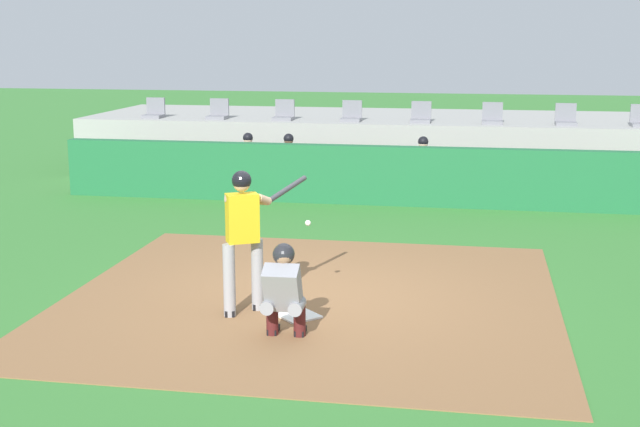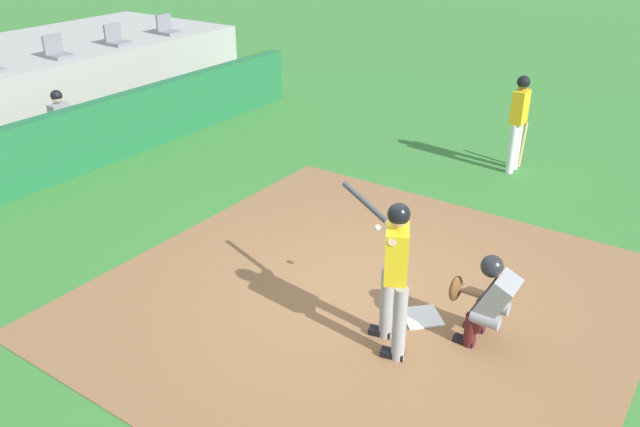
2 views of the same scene
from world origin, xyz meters
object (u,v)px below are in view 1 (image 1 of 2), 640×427
(home_plate, at_px, (298,316))
(stadium_seat_4, at_px, (421,117))
(batter_at_plate, at_px, (244,232))
(stadium_seat_0, at_px, (154,112))
(dugout_player_1, at_px, (288,163))
(stadium_seat_3, at_px, (351,115))
(stadium_seat_6, at_px, (566,119))
(dugout_player_0, at_px, (247,162))
(stadium_seat_2, at_px, (284,114))
(stadium_seat_5, at_px, (492,118))
(dugout_player_2, at_px, (422,167))
(stadium_seat_1, at_px, (218,113))
(catcher_crouched, at_px, (283,288))

(home_plate, height_order, stadium_seat_4, stadium_seat_4)
(batter_at_plate, xyz_separation_m, stadium_seat_4, (1.50, 10.12, 0.50))
(stadium_seat_0, bearing_deg, dugout_player_1, -28.32)
(stadium_seat_3, xyz_separation_m, stadium_seat_4, (1.62, 0.00, 0.00))
(dugout_player_1, relative_size, stadium_seat_6, 2.71)
(stadium_seat_6, bearing_deg, dugout_player_1, -161.19)
(home_plate, relative_size, stadium_seat_0, 0.92)
(dugout_player_0, distance_m, dugout_player_1, 0.91)
(batter_at_plate, height_order, stadium_seat_0, stadium_seat_0)
(dugout_player_1, bearing_deg, batter_at_plate, -81.36)
(home_plate, bearing_deg, stadium_seat_3, 94.56)
(stadium_seat_0, distance_m, stadium_seat_4, 6.50)
(dugout_player_1, distance_m, stadium_seat_2, 2.27)
(dugout_player_0, xyz_separation_m, dugout_player_1, (0.91, 0.00, 0.00))
(dugout_player_0, bearing_deg, batter_at_plate, -75.19)
(dugout_player_1, height_order, stadium_seat_6, stadium_seat_6)
(dugout_player_0, distance_m, stadium_seat_5, 5.70)
(stadium_seat_3, bearing_deg, dugout_player_2, -48.43)
(batter_at_plate, xyz_separation_m, stadium_seat_1, (-3.38, 10.12, 0.50))
(home_plate, distance_m, stadium_seat_0, 11.76)
(dugout_player_1, bearing_deg, stadium_seat_6, 18.81)
(dugout_player_0, height_order, stadium_seat_3, stadium_seat_3)
(stadium_seat_2, bearing_deg, batter_at_plate, -80.16)
(home_plate, relative_size, dugout_player_0, 0.34)
(home_plate, height_order, batter_at_plate, batter_at_plate)
(dugout_player_0, relative_size, dugout_player_2, 1.00)
(batter_at_plate, height_order, stadium_seat_1, stadium_seat_1)
(catcher_crouched, height_order, stadium_seat_6, stadium_seat_6)
(home_plate, xyz_separation_m, stadium_seat_6, (4.06, 10.18, 1.51))
(dugout_player_1, height_order, stadium_seat_2, stadium_seat_2)
(dugout_player_1, xyz_separation_m, stadium_seat_2, (-0.53, 2.03, 0.86))
(home_plate, xyz_separation_m, stadium_seat_0, (-5.69, 10.18, 1.51))
(batter_at_plate, distance_m, stadium_seat_0, 11.30)
(stadium_seat_2, height_order, stadium_seat_4, same)
(stadium_seat_2, xyz_separation_m, stadium_seat_3, (1.62, 0.00, 0.00))
(stadium_seat_2, height_order, stadium_seat_3, same)
(batter_at_plate, bearing_deg, stadium_seat_4, 81.59)
(home_plate, relative_size, stadium_seat_2, 0.92)
(home_plate, xyz_separation_m, stadium_seat_1, (-4.06, 10.18, 1.51))
(stadium_seat_1, relative_size, stadium_seat_6, 1.00)
(stadium_seat_3, distance_m, stadium_seat_5, 3.25)
(dugout_player_0, height_order, stadium_seat_1, stadium_seat_1)
(batter_at_plate, xyz_separation_m, catcher_crouched, (0.67, -0.82, -0.43))
(catcher_crouched, xyz_separation_m, dugout_player_1, (-1.90, 8.91, 0.06))
(batter_at_plate, height_order, stadium_seat_6, stadium_seat_6)
(stadium_seat_0, bearing_deg, stadium_seat_5, 0.00)
(home_plate, relative_size, catcher_crouched, 0.25)
(stadium_seat_3, bearing_deg, stadium_seat_4, 0.00)
(stadium_seat_4, bearing_deg, stadium_seat_3, 180.00)
(dugout_player_1, height_order, stadium_seat_3, stadium_seat_3)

